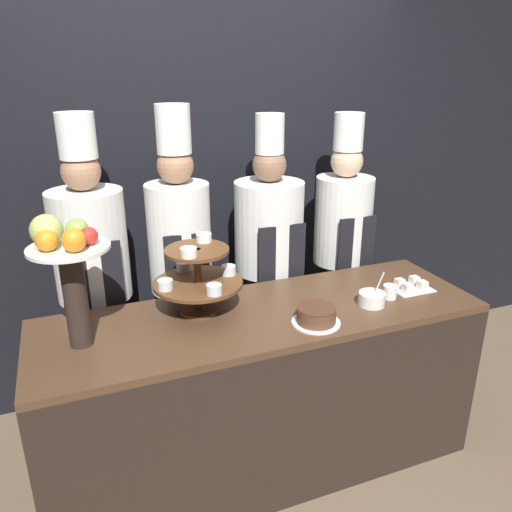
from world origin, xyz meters
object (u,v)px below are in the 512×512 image
at_px(fruit_pedestal, 67,262).
at_px(cup_white, 390,292).
at_px(tiered_stand, 198,275).
at_px(serving_bowl_near, 372,299).
at_px(cake_round, 316,316).
at_px(chef_center_right, 269,254).
at_px(chef_center_left, 181,259).
at_px(cake_square_tray, 411,286).
at_px(chef_left, 94,273).
at_px(chef_right, 342,242).

bearing_deg(fruit_pedestal, cup_white, -3.92).
distance_m(tiered_stand, serving_bowl_near, 0.85).
relative_size(cake_round, chef_center_right, 0.13).
bearing_deg(chef_center_right, chef_center_left, -180.00).
bearing_deg(cake_square_tray, fruit_pedestal, 178.27).
height_order(cake_square_tray, chef_left, chef_left).
bearing_deg(chef_center_left, chef_right, 0.00).
xyz_separation_m(cup_white, chef_right, (0.12, 0.66, 0.03)).
height_order(tiered_stand, chef_center_right, chef_center_right).
bearing_deg(chef_center_left, cup_white, -36.29).
relative_size(cup_white, cake_square_tray, 0.34).
xyz_separation_m(tiered_stand, cup_white, (0.93, -0.21, -0.15)).
bearing_deg(cake_round, cake_square_tray, 13.46).
xyz_separation_m(tiered_stand, cake_round, (0.46, -0.31, -0.15)).
height_order(cake_round, chef_center_left, chef_center_left).
height_order(chef_left, chef_center_right, chef_left).
bearing_deg(chef_right, cake_round, -127.35).
bearing_deg(tiered_stand, serving_bowl_near, -16.76).
relative_size(cake_round, cake_square_tray, 1.07).
xyz_separation_m(fruit_pedestal, chef_left, (0.11, 0.56, -0.28)).
bearing_deg(chef_left, tiered_stand, -46.13).
height_order(cake_round, serving_bowl_near, serving_bowl_near).
xyz_separation_m(serving_bowl_near, chef_right, (0.24, 0.70, 0.04)).
xyz_separation_m(cake_round, cup_white, (0.47, 0.10, -0.00)).
relative_size(serving_bowl_near, chef_center_right, 0.10).
bearing_deg(cake_square_tray, cup_white, -163.16).
bearing_deg(chef_right, cake_square_tray, -84.91).
xyz_separation_m(tiered_stand, chef_center_left, (0.02, 0.46, -0.08)).
bearing_deg(cake_square_tray, chef_right, 95.09).
height_order(chef_left, chef_center_left, chef_center_left).
height_order(fruit_pedestal, chef_center_right, chef_center_right).
distance_m(fruit_pedestal, cake_round, 1.08).
bearing_deg(tiered_stand, chef_center_right, 39.69).
bearing_deg(cake_square_tray, tiered_stand, 171.87).
height_order(cup_white, chef_right, chef_right).
distance_m(chef_left, chef_right, 1.48).
bearing_deg(chef_center_right, tiered_stand, -140.31).
height_order(serving_bowl_near, chef_left, chef_left).
relative_size(fruit_pedestal, serving_bowl_near, 3.37).
xyz_separation_m(cake_square_tray, chef_left, (-1.54, 0.61, 0.07)).
distance_m(cake_round, serving_bowl_near, 0.35).
distance_m(serving_bowl_near, chef_right, 0.74).
height_order(serving_bowl_near, chef_right, chef_right).
bearing_deg(tiered_stand, chef_right, 23.60).
relative_size(tiered_stand, cup_white, 6.00).
distance_m(tiered_stand, cup_white, 0.96).
bearing_deg(cake_round, chef_right, 52.65).
distance_m(tiered_stand, chef_right, 1.15).
bearing_deg(cake_round, chef_center_left, 119.65).
distance_m(fruit_pedestal, chef_right, 1.72).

